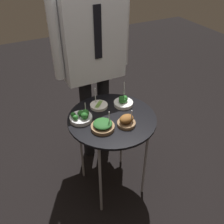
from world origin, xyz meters
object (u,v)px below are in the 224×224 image
at_px(bowl_spinach_center, 103,125).
at_px(waiter_figure, 92,49).
at_px(serving_cart, 112,124).
at_px(bowl_roast_near_rim, 126,121).
at_px(bowl_broccoli_far_rim, 81,117).
at_px(bowl_broccoli_mid_left, 123,102).
at_px(bowl_asparagus_front_left, 99,105).

xyz_separation_m(bowl_spinach_center, waiter_figure, (0.17, 0.54, 0.32)).
bearing_deg(serving_cart, bowl_roast_near_rim, -66.38).
bearing_deg(bowl_broccoli_far_rim, serving_cart, -18.49).
bearing_deg(bowl_broccoli_mid_left, waiter_figure, 105.29).
bearing_deg(bowl_roast_near_rim, bowl_broccoli_mid_left, 66.27).
bearing_deg(bowl_asparagus_front_left, bowl_roast_near_rim, -74.12).
xyz_separation_m(serving_cart, waiter_figure, (0.06, 0.45, 0.41)).
bearing_deg(waiter_figure, bowl_broccoli_far_rim, -124.49).
distance_m(bowl_broccoli_mid_left, bowl_spinach_center, 0.32).
xyz_separation_m(bowl_broccoli_mid_left, waiter_figure, (-0.10, 0.35, 0.32)).
xyz_separation_m(bowl_spinach_center, bowl_broccoli_far_rim, (-0.10, 0.15, 0.00)).
distance_m(serving_cart, bowl_asparagus_front_left, 0.18).
bearing_deg(bowl_spinach_center, bowl_roast_near_rim, -12.35).
height_order(bowl_broccoli_far_rim, waiter_figure, waiter_figure).
xyz_separation_m(bowl_broccoli_mid_left, bowl_asparagus_front_left, (-0.18, 0.06, -0.01)).
xyz_separation_m(bowl_asparagus_front_left, bowl_roast_near_rim, (0.08, -0.29, 0.02)).
bearing_deg(waiter_figure, serving_cart, -97.01).
height_order(bowl_spinach_center, bowl_roast_near_rim, bowl_spinach_center).
relative_size(bowl_broccoli_far_rim, waiter_figure, 0.09).
bearing_deg(waiter_figure, bowl_broccoli_mid_left, -74.71).
bearing_deg(bowl_asparagus_front_left, serving_cart, -80.04).
bearing_deg(bowl_broccoli_mid_left, bowl_spinach_center, -144.31).
distance_m(serving_cart, bowl_broccoli_far_rim, 0.24).
bearing_deg(bowl_asparagus_front_left, bowl_broccoli_far_rim, -151.38).
bearing_deg(bowl_broccoli_mid_left, serving_cart, -144.92).
bearing_deg(bowl_roast_near_rim, serving_cart, 113.62).
height_order(bowl_broccoli_mid_left, bowl_spinach_center, bowl_broccoli_mid_left).
bearing_deg(bowl_broccoli_far_rim, bowl_spinach_center, -57.85).
distance_m(bowl_spinach_center, bowl_roast_near_rim, 0.17).
bearing_deg(bowl_broccoli_mid_left, bowl_broccoli_far_rim, -174.21).
relative_size(serving_cart, bowl_spinach_center, 4.56).
bearing_deg(waiter_figure, bowl_spinach_center, -107.38).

